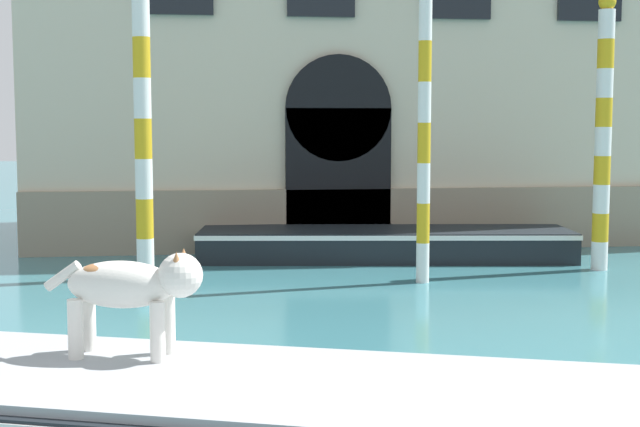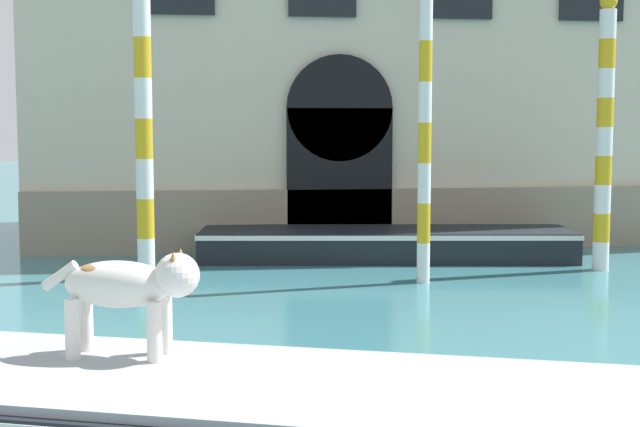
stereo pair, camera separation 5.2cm
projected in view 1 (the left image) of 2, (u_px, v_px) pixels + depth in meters
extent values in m
cube|color=gray|center=(455.00, 218.00, 16.63)|extent=(15.78, 0.16, 1.15)
cube|color=black|center=(338.00, 180.00, 16.27)|extent=(1.93, 0.14, 2.62)
cylinder|color=black|center=(338.00, 108.00, 16.14)|extent=(1.93, 0.14, 1.93)
cube|color=black|center=(107.00, 420.00, 6.11)|extent=(9.07, 4.71, 0.60)
cube|color=white|center=(107.00, 386.00, 6.08)|extent=(9.10, 4.75, 0.08)
cube|color=#9EA3A8|center=(106.00, 373.00, 6.08)|extent=(8.76, 4.48, 0.06)
cylinder|color=silver|center=(168.00, 324.00, 6.47)|extent=(0.11, 0.11, 0.43)
cylinder|color=silver|center=(158.00, 332.00, 6.23)|extent=(0.11, 0.11, 0.43)
cylinder|color=silver|center=(89.00, 322.00, 6.55)|extent=(0.11, 0.11, 0.43)
cylinder|color=silver|center=(75.00, 329.00, 6.32)|extent=(0.11, 0.11, 0.43)
ellipsoid|color=silver|center=(121.00, 284.00, 6.36)|extent=(0.86, 0.54, 0.34)
ellipsoid|color=#AD7042|center=(105.00, 271.00, 6.37)|extent=(0.40, 0.32, 0.12)
sphere|color=silver|center=(180.00, 275.00, 6.30)|extent=(0.32, 0.32, 0.32)
cone|color=#AD7042|center=(184.00, 257.00, 6.37)|extent=(0.10, 0.10, 0.13)
cone|color=#AD7042|center=(176.00, 260.00, 6.20)|extent=(0.10, 0.10, 0.13)
cylinder|color=silver|center=(63.00, 276.00, 6.42)|extent=(0.29, 0.15, 0.23)
cube|color=black|center=(385.00, 244.00, 15.40)|extent=(6.51, 2.30, 0.52)
cube|color=white|center=(385.00, 233.00, 15.38)|extent=(6.54, 2.34, 0.08)
cube|color=#8C7251|center=(385.00, 246.00, 15.40)|extent=(3.62, 1.57, 0.47)
cylinder|color=white|center=(146.00, 258.00, 13.53)|extent=(0.26, 0.26, 0.60)
cylinder|color=gold|center=(145.00, 219.00, 13.47)|extent=(0.26, 0.26, 0.60)
cylinder|color=white|center=(144.00, 179.00, 13.41)|extent=(0.26, 0.26, 0.60)
cylinder|color=gold|center=(143.00, 139.00, 13.35)|extent=(0.26, 0.26, 0.60)
cylinder|color=white|center=(142.00, 98.00, 13.29)|extent=(0.26, 0.26, 0.60)
cylinder|color=gold|center=(142.00, 57.00, 13.23)|extent=(0.26, 0.26, 0.60)
cylinder|color=white|center=(141.00, 16.00, 13.17)|extent=(0.26, 0.26, 0.60)
cylinder|color=white|center=(423.00, 263.00, 13.12)|extent=(0.19, 0.19, 0.59)
cylinder|color=gold|center=(423.00, 223.00, 13.06)|extent=(0.19, 0.19, 0.59)
cylinder|color=white|center=(424.00, 183.00, 13.01)|extent=(0.19, 0.19, 0.59)
cylinder|color=gold|center=(424.00, 143.00, 12.95)|extent=(0.19, 0.19, 0.59)
cylinder|color=white|center=(424.00, 102.00, 12.89)|extent=(0.19, 0.19, 0.59)
cylinder|color=gold|center=(425.00, 61.00, 12.83)|extent=(0.19, 0.19, 0.59)
cylinder|color=white|center=(425.00, 20.00, 12.77)|extent=(0.19, 0.19, 0.59)
cylinder|color=white|center=(599.00, 256.00, 14.27)|extent=(0.26, 0.26, 0.46)
cylinder|color=gold|center=(600.00, 227.00, 14.22)|extent=(0.26, 0.26, 0.46)
cylinder|color=white|center=(601.00, 199.00, 14.18)|extent=(0.26, 0.26, 0.46)
cylinder|color=gold|center=(602.00, 170.00, 14.13)|extent=(0.26, 0.26, 0.46)
cylinder|color=white|center=(603.00, 141.00, 14.09)|extent=(0.26, 0.26, 0.46)
cylinder|color=gold|center=(604.00, 112.00, 14.04)|extent=(0.26, 0.26, 0.46)
cylinder|color=white|center=(605.00, 83.00, 14.00)|extent=(0.26, 0.26, 0.46)
cylinder|color=gold|center=(606.00, 54.00, 13.95)|extent=(0.26, 0.26, 0.46)
cylinder|color=white|center=(607.00, 24.00, 13.91)|extent=(0.26, 0.26, 0.46)
sphere|color=gold|center=(607.00, 2.00, 13.87)|extent=(0.27, 0.27, 0.27)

